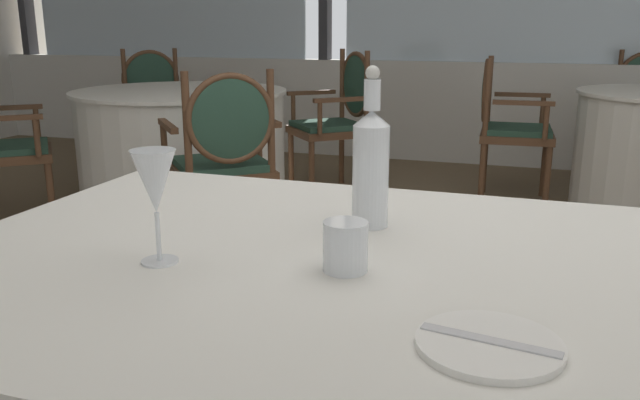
{
  "coord_description": "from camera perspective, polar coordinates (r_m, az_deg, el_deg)",
  "views": [
    {
      "loc": [
        0.23,
        -1.82,
        1.15
      ],
      "look_at": [
        -0.13,
        -0.73,
        0.84
      ],
      "focal_mm": 36.77,
      "sensor_mm": 36.0,
      "label": 1
    }
  ],
  "objects": [
    {
      "name": "wine_glass",
      "position": [
        1.13,
        -14.19,
        1.35
      ],
      "size": [
        0.08,
        0.08,
        0.2
      ],
      "color": "white",
      "rests_on": "foreground_table"
    },
    {
      "name": "water_bottle",
      "position": [
        1.31,
        4.44,
        3.12
      ],
      "size": [
        0.07,
        0.07,
        0.32
      ],
      "color": "white",
      "rests_on": "foreground_table"
    },
    {
      "name": "butter_knife",
      "position": [
        0.87,
        14.53,
        -11.77
      ],
      "size": [
        0.18,
        0.05,
        0.0
      ],
      "primitive_type": "cube",
      "rotation": [
        0.0,
        0.0,
        -0.16
      ],
      "color": "silver",
      "rests_on": "foreground_table"
    },
    {
      "name": "window_wall_far",
      "position": [
        5.68,
        16.66,
        14.74
      ],
      "size": [
        10.25,
        0.14,
        2.97
      ],
      "color": "silver",
      "rests_on": "ground_plane"
    },
    {
      "name": "side_plate",
      "position": [
        0.88,
        14.51,
        -12.08
      ],
      "size": [
        0.19,
        0.19,
        0.01
      ],
      "primitive_type": "cylinder",
      "color": "white",
      "rests_on": "foreground_table"
    },
    {
      "name": "dining_chair_1_3",
      "position": [
        5.36,
        -14.21,
        8.21
      ],
      "size": [
        0.66,
        0.65,
        0.97
      ],
      "rotation": [
        0.0,
        0.0,
        11.71
      ],
      "color": "brown",
      "rests_on": "ground_plane"
    },
    {
      "name": "dining_chair_1_1",
      "position": [
        3.22,
        -8.26,
        4.21
      ],
      "size": [
        0.66,
        0.65,
        0.95
      ],
      "rotation": [
        0.0,
        0.0,
        8.57
      ],
      "color": "brown",
      "rests_on": "ground_plane"
    },
    {
      "name": "water_tumbler",
      "position": [
        1.09,
        2.23,
        -4.05
      ],
      "size": [
        0.08,
        0.08,
        0.08
      ],
      "primitive_type": "cylinder",
      "color": "white",
      "rests_on": "foreground_table"
    },
    {
      "name": "background_table_1",
      "position": [
        4.31,
        -11.84,
        4.36
      ],
      "size": [
        1.34,
        1.34,
        0.75
      ],
      "color": "silver",
      "rests_on": "ground_plane"
    },
    {
      "name": "dining_chair_1_2",
      "position": [
        4.61,
        1.73,
        7.76
      ],
      "size": [
        0.65,
        0.66,
        0.98
      ],
      "rotation": [
        0.0,
        0.0,
        10.14
      ],
      "color": "brown",
      "rests_on": "ground_plane"
    },
    {
      "name": "dining_chair_0_2",
      "position": [
        4.5,
        15.76,
        6.89
      ],
      "size": [
        0.49,
        0.55,
        0.95
      ],
      "rotation": [
        0.0,
        0.0,
        6.33
      ],
      "color": "brown",
      "rests_on": "ground_plane"
    }
  ]
}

